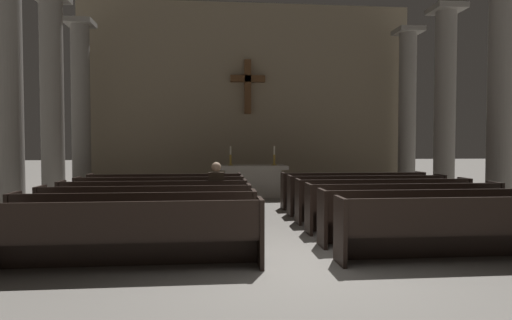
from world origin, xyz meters
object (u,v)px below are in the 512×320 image
object	(u,v)px
pew_right_row_2	(431,216)
pew_right_row_3	(404,207)
pew_right_row_6	(353,190)
lone_worshipper	(216,192)
column_left_third	(52,104)
pew_left_row_5	(161,197)
pew_right_row_4	(383,200)
pew_left_row_2	(136,221)
column_left_second	(8,93)
pew_left_row_6	(166,192)
column_right_fourth	(407,113)
candlestick_left	(231,159)
pew_right_row_5	(367,195)
column_left_fourth	(81,111)
candlestick_right	(274,159)
altar	(253,180)
column_right_second	(501,98)
pew_left_row_3	(147,211)
column_right_third	(445,107)
pew_left_row_4	(155,203)
pew_right_row_1	(466,228)
pew_left_row_1	(122,235)

from	to	relation	value
pew_right_row_2	pew_right_row_3	distance (m)	1.03
pew_right_row_6	lone_worshipper	bearing A→B (deg)	-150.70
column_left_third	pew_right_row_3	bearing A→B (deg)	-27.99
pew_left_row_5	pew_right_row_4	size ratio (longest dim) A/B	1.00
pew_left_row_2	column_left_second	size ratio (longest dim) A/B	0.66
pew_left_row_6	column_right_fourth	distance (m)	9.11
pew_left_row_5	candlestick_left	size ratio (longest dim) A/B	6.18
pew_right_row_5	column_left_fourth	world-z (taller)	column_left_fourth
pew_right_row_3	candlestick_right	xyz separation A→B (m)	(-1.73, 5.74, 0.72)
column_left_second	altar	world-z (taller)	column_left_second
pew_right_row_3	pew_right_row_5	bearing A→B (deg)	90.00
column_right_second	column_left_fourth	bearing A→B (deg)	155.80
pew_left_row_5	column_left_third	distance (m)	4.49
pew_left_row_3	altar	world-z (taller)	altar
column_right_third	column_left_third	bearing A→B (deg)	180.00
column_right_second	column_left_third	bearing A→B (deg)	167.34
pew_left_row_6	column_left_fourth	size ratio (longest dim) A/B	0.66
altar	lone_worshipper	xyz separation A→B (m)	(-1.16, -4.67, 0.16)
pew_left_row_5	column_right_third	xyz separation A→B (m)	(8.00, 2.20, 2.31)
column_left_third	column_left_fourth	bearing A→B (deg)	90.00
pew_right_row_5	candlestick_right	xyz separation A→B (m)	(-1.73, 3.69, 0.72)
column_left_third	altar	xyz separation A→B (m)	(5.58, 1.48, -2.25)
pew_left_row_4	pew_left_row_3	bearing A→B (deg)	-90.00
pew_right_row_6	pew_left_row_2	bearing A→B (deg)	-139.75
pew_left_row_4	pew_right_row_1	xyz separation A→B (m)	(4.85, -3.08, 0.00)
column_left_fourth	pew_left_row_3	bearing A→B (deg)	-64.99
pew_left_row_4	column_right_fourth	size ratio (longest dim) A/B	0.66
pew_right_row_5	column_right_third	bearing A→B (deg)	34.92
column_left_third	lone_worshipper	bearing A→B (deg)	-35.84
pew_right_row_6	column_right_third	world-z (taller)	column_right_third
column_left_second	candlestick_left	distance (m)	6.50
pew_right_row_2	candlestick_right	size ratio (longest dim) A/B	6.18
pew_right_row_1	pew_right_row_4	bearing A→B (deg)	90.00
pew_left_row_2	lone_worshipper	distance (m)	2.45
pew_left_row_2	column_left_fourth	distance (m)	8.71
pew_left_row_5	pew_right_row_6	size ratio (longest dim) A/B	1.00
pew_left_row_1	column_right_second	size ratio (longest dim) A/B	0.66
pew_right_row_6	column_right_fourth	xyz separation A→B (m)	(3.15, 3.68, 2.31)
pew_right_row_1	column_right_second	xyz separation A→B (m)	(3.15, 3.80, 2.31)
pew_right_row_5	candlestick_right	size ratio (longest dim) A/B	6.18
pew_left_row_4	pew_left_row_1	bearing A→B (deg)	-90.00
pew_left_row_5	column_right_second	bearing A→B (deg)	-2.18
pew_right_row_5	column_left_third	distance (m)	8.62
column_right_second	column_right_fourth	xyz separation A→B (m)	(0.00, 5.01, 0.00)
pew_right_row_1	pew_right_row_5	size ratio (longest dim) A/B	1.00
pew_left_row_2	column_left_third	bearing A→B (deg)	120.85
pew_left_row_3	pew_right_row_6	world-z (taller)	same
pew_right_row_4	lone_worshipper	distance (m)	3.60
pew_left_row_6	altar	size ratio (longest dim) A/B	1.72
pew_right_row_6	column_left_third	world-z (taller)	column_left_third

